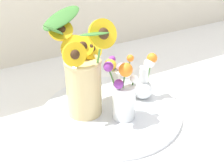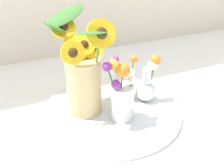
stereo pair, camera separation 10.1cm
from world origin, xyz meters
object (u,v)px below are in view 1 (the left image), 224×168
vase_small_center (123,96)px  vase_bulb_right (145,81)px  mason_jar_sunflowers (82,75)px  serving_tray (112,111)px  vase_small_back (120,79)px

vase_small_center → vase_bulb_right: 0.15m
mason_jar_sunflowers → vase_small_center: 0.15m
serving_tray → vase_small_center: size_ratio=2.30×
mason_jar_sunflowers → vase_bulb_right: 0.24m
vase_small_center → serving_tray: bearing=100.7°
mason_jar_sunflowers → serving_tray: bearing=-25.5°
serving_tray → vase_bulb_right: bearing=5.3°
mason_jar_sunflowers → vase_small_center: size_ratio=1.65×
mason_jar_sunflowers → vase_small_back: mason_jar_sunflowers is taller
vase_small_center → vase_bulb_right: (0.13, 0.07, -0.02)m
serving_tray → vase_small_center: (0.01, -0.06, 0.09)m
mason_jar_sunflowers → vase_bulb_right: (0.23, -0.03, -0.07)m
vase_small_back → vase_small_center: bearing=-116.1°
mason_jar_sunflowers → vase_small_center: (0.10, -0.10, -0.06)m
serving_tray → vase_small_back: bearing=43.1°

